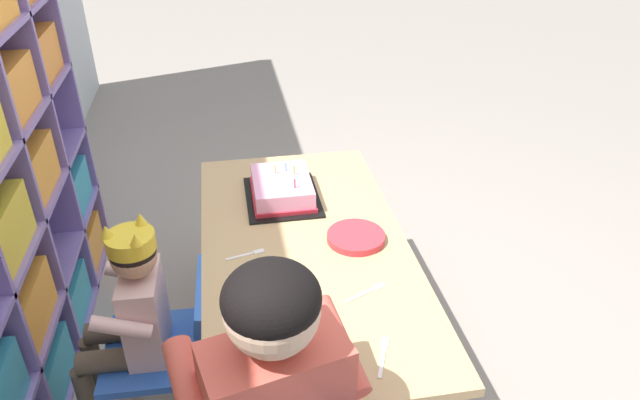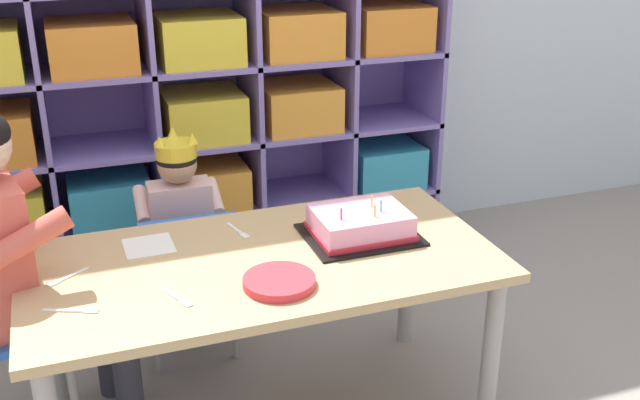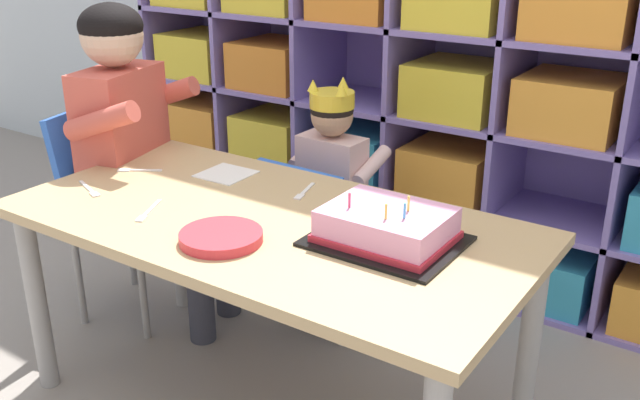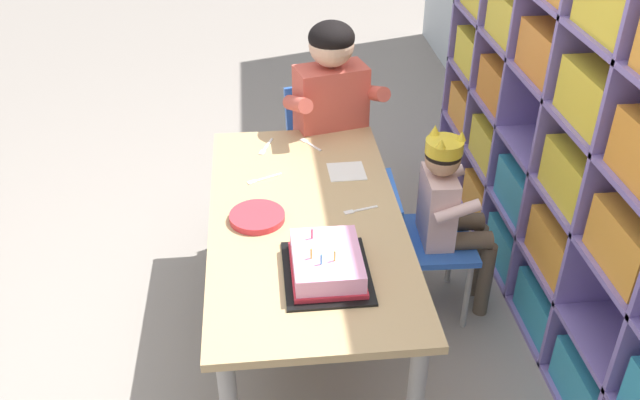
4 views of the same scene
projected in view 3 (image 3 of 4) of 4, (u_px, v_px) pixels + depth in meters
The scene contains 13 objects.
storage_cubby_shelf at pixel (418, 79), 2.61m from camera, with size 2.39×0.39×1.53m.
activity_table at pixel (268, 243), 1.82m from camera, with size 1.34×0.68×0.58m.
classroom_chair_blue at pixel (321, 225), 2.31m from camera, with size 0.35×0.35×0.58m.
child_with_crown at pixel (339, 172), 2.33m from camera, with size 0.30×0.31×0.82m.
classroom_chair_adult_side at pixel (115, 190), 2.37m from camera, with size 0.40×0.41×0.71m.
adult_helper_seated at pixel (138, 133), 2.25m from camera, with size 0.47×0.45×1.04m.
birthday_cake_on_tray at pixel (387, 228), 1.65m from camera, with size 0.34×0.27×0.12m.
paper_plate_stack at pixel (222, 237), 1.66m from camera, with size 0.19×0.19×0.02m, color #DB333D.
paper_napkin_square at pixel (226, 174), 2.09m from camera, with size 0.14×0.14×0.00m, color white.
fork_near_child_seat at pixel (148, 212), 1.82m from camera, with size 0.07×0.14×0.00m.
fork_at_table_front_edge at pixel (90, 190), 1.97m from camera, with size 0.14×0.07×0.00m.
fork_scattered_mid_table at pixel (304, 192), 1.95m from camera, with size 0.05×0.13×0.00m.
fork_beside_plate_stack at pixel (137, 170), 2.12m from camera, with size 0.12×0.08×0.00m.
Camera 3 is at (1.03, -1.29, 1.29)m, focal length 40.28 mm.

